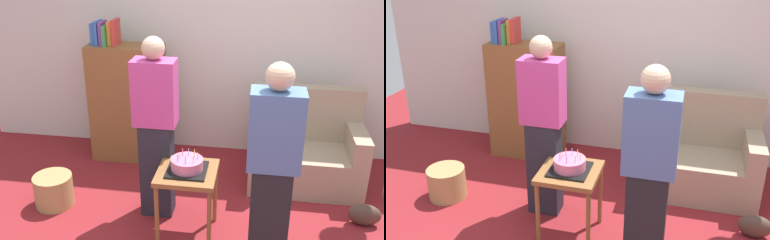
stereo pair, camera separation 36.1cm
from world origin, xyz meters
TOP-DOWN VIEW (x-y plane):
  - wall_back at (0.00, 2.05)m, footprint 6.00×0.10m
  - couch at (0.78, 1.38)m, footprint 1.10×0.70m
  - bookshelf at (-1.14, 1.63)m, footprint 0.80×0.36m
  - side_table at (-0.25, 0.33)m, footprint 0.48×0.48m
  - birthday_cake at (-0.25, 0.33)m, footprint 0.32×0.32m
  - person_blowing_candles at (-0.57, 0.61)m, footprint 0.36×0.22m
  - person_holding_cake at (0.41, 0.00)m, footprint 0.36×0.22m
  - wicker_basket at (-1.57, 0.56)m, footprint 0.36×0.36m
  - handbag at (1.26, 0.69)m, footprint 0.28×0.14m

SIDE VIEW (x-z plane):
  - handbag at x=1.26m, z-range 0.00..0.20m
  - wicker_basket at x=-1.57m, z-range 0.00..0.30m
  - couch at x=0.78m, z-range -0.14..0.82m
  - side_table at x=-0.25m, z-range 0.21..0.82m
  - birthday_cake at x=-0.25m, z-range 0.58..0.75m
  - bookshelf at x=-1.14m, z-range -0.11..1.46m
  - person_blowing_candles at x=-0.57m, z-range 0.02..1.65m
  - person_holding_cake at x=0.41m, z-range 0.02..1.65m
  - wall_back at x=0.00m, z-range 0.00..2.70m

